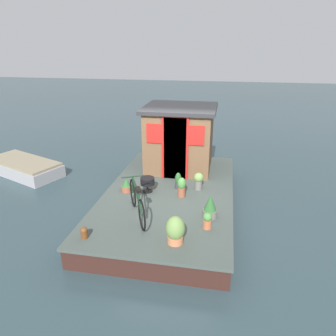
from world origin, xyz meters
name	(u,v)px	position (x,y,z in m)	size (l,w,h in m)	color
ground_plane	(169,208)	(0.00, 0.00, 0.00)	(60.00, 60.00, 0.00)	#2D4247
houseboat_deck	(169,200)	(0.00, 0.00, 0.25)	(5.53, 3.15, 0.50)	#424C47
houseboat_cabin	(180,138)	(1.65, 0.00, 1.42)	(1.88, 2.02, 1.83)	brown
bicycle	(137,202)	(-1.37, 0.45, 0.86)	(1.51, 0.81, 0.77)	black
potted_plant_mint	(207,221)	(-1.56, -1.05, 0.67)	(0.18, 0.18, 0.34)	#B2603D
potted_plant_thyme	(182,187)	(-0.25, -0.34, 0.76)	(0.20, 0.20, 0.49)	#935138
potted_plant_basil	(175,230)	(-2.16, -0.50, 0.77)	(0.36, 0.36, 0.55)	#C6754C
potted_plant_geranium	(210,207)	(-1.10, -1.08, 0.74)	(0.31, 0.31, 0.51)	slate
potted_plant_succulent	(178,181)	(0.19, -0.19, 0.70)	(0.16, 0.16, 0.43)	#38383D
potted_plant_fern	(199,180)	(0.24, -0.71, 0.75)	(0.25, 0.25, 0.45)	slate
potted_plant_sage	(126,185)	(-0.22, 1.06, 0.66)	(0.25, 0.25, 0.34)	#935138
charcoal_grill	(147,182)	(-0.14, 0.53, 0.77)	(0.35, 0.35, 0.38)	black
mooring_bollard	(84,232)	(-2.33, 1.23, 0.62)	(0.14, 0.14, 0.23)	brown
dinghy_boat	(24,167)	(1.44, 5.07, 0.23)	(2.05, 2.87, 0.46)	#99999E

